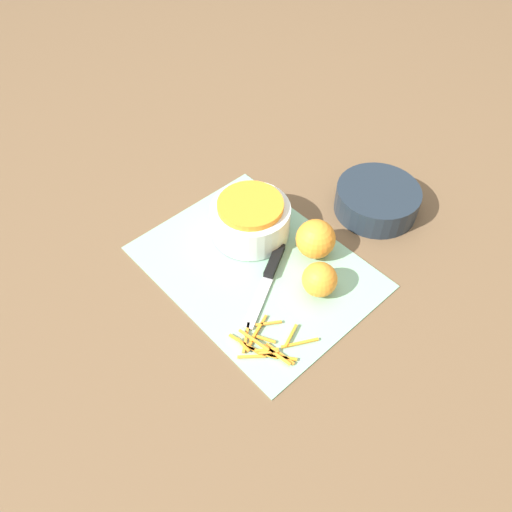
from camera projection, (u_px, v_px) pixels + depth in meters
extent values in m
plane|color=brown|center=(256.00, 267.00, 1.04)|extent=(4.00, 4.00, 0.00)
cube|color=#84B793|center=(256.00, 266.00, 1.04)|extent=(0.47, 0.36, 0.01)
cylinder|color=silver|center=(251.00, 220.00, 1.07)|extent=(0.17, 0.17, 0.07)
cylinder|color=orange|center=(250.00, 206.00, 1.04)|extent=(0.14, 0.14, 0.02)
cylinder|color=#1E2833|center=(377.00, 200.00, 1.12)|extent=(0.19, 0.19, 0.06)
cube|color=black|center=(275.00, 261.00, 1.03)|extent=(0.06, 0.09, 0.02)
cube|color=#B2B2B7|center=(258.00, 302.00, 0.97)|extent=(0.08, 0.12, 0.00)
sphere|color=orange|center=(320.00, 279.00, 0.97)|extent=(0.07, 0.07, 0.07)
sphere|color=orange|center=(316.00, 239.00, 1.03)|extent=(0.08, 0.08, 0.08)
cube|color=orange|center=(280.00, 357.00, 0.89)|extent=(0.05, 0.04, 0.00)
cube|color=orange|center=(266.00, 339.00, 0.92)|extent=(0.04, 0.02, 0.00)
cube|color=orange|center=(269.00, 323.00, 0.94)|extent=(0.03, 0.04, 0.00)
cube|color=orange|center=(291.00, 335.00, 0.92)|extent=(0.02, 0.05, 0.00)
cube|color=orange|center=(267.00, 350.00, 0.90)|extent=(0.03, 0.04, 0.00)
cube|color=orange|center=(246.00, 338.00, 0.92)|extent=(0.05, 0.05, 0.00)
cube|color=orange|center=(269.00, 352.00, 0.90)|extent=(0.03, 0.03, 0.00)
cube|color=orange|center=(300.00, 343.00, 0.91)|extent=(0.04, 0.07, 0.00)
cube|color=orange|center=(256.00, 332.00, 0.92)|extent=(0.02, 0.04, 0.00)
cube|color=orange|center=(243.00, 345.00, 0.91)|extent=(0.03, 0.01, 0.00)
cube|color=orange|center=(261.00, 352.00, 0.90)|extent=(0.06, 0.03, 0.00)
cube|color=orange|center=(245.00, 345.00, 0.91)|extent=(0.07, 0.02, 0.00)
cube|color=orange|center=(252.00, 356.00, 0.90)|extent=(0.04, 0.04, 0.00)
cube|color=orange|center=(254.00, 340.00, 0.91)|extent=(0.07, 0.02, 0.00)
cube|color=orange|center=(280.00, 354.00, 0.90)|extent=(0.06, 0.01, 0.00)
cube|color=orange|center=(258.00, 330.00, 0.93)|extent=(0.03, 0.07, 0.00)
cube|color=orange|center=(277.00, 355.00, 0.89)|extent=(0.06, 0.01, 0.00)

